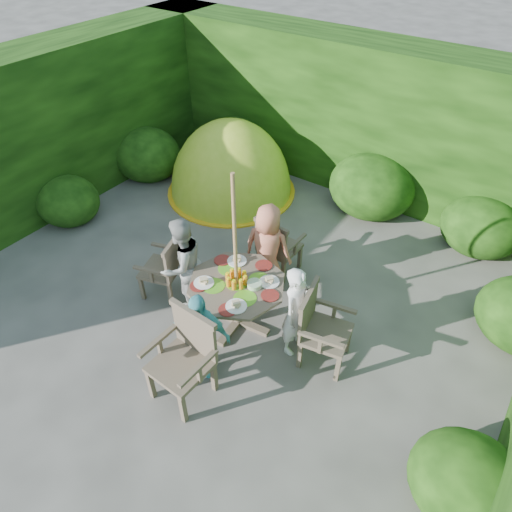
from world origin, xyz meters
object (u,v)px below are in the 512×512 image
Objects in this scene: garden_chair_left at (166,266)px; child_back at (268,249)px; parasol_pole at (236,258)px; dome_tent at (231,191)px; child_front at (200,335)px; garden_chair_front at (186,356)px; garden_chair_back at (277,246)px; garden_chair_right at (320,327)px; child_left at (182,264)px; patio_table at (237,290)px; child_right at (297,312)px.

child_back reaches higher than garden_chair_left.
parasol_pole is 3.35m from dome_tent.
garden_chair_front is at bearing -103.30° from child_front.
garden_chair_back is 2.36m from dome_tent.
parasol_pole is 1.67× the size of child_back.
garden_chair_right reaches higher than garden_chair_back.
garden_chair_right is 0.74× the size of child_back.
parasol_pole reaches higher than child_left.
patio_table is at bearing 19.41° from parasol_pole.
child_front is 3.90m from dome_tent.
patio_table is at bearing 82.02° from child_back.
child_left is (-1.88, -0.21, 0.14)m from garden_chair_right.
child_back is 2.61m from dome_tent.
garden_chair_left is at bearing 127.40° from child_front.
parasol_pole is 2.10× the size of garden_chair_front.
child_right is (-0.29, -0.03, 0.10)m from garden_chair_right.
parasol_pole reaches higher than child_back.
garden_chair_right is 1.37m from child_back.
child_front reaches higher than garden_chair_left.
child_right is 1.13m from child_back.
child_front is at bearing 144.05° from child_right.
child_left reaches higher than patio_table.
dome_tent is at bearing -55.46° from child_back.
garden_chair_front is (1.23, -0.97, 0.08)m from garden_chair_left.
child_right is 0.93× the size of child_left.
garden_chair_left is 0.77× the size of child_front.
child_front is (0.09, -0.80, -0.00)m from patio_table.
garden_chair_right is 0.93× the size of garden_chair_front.
garden_chair_front is at bearing -82.66° from parasol_pole.
garden_chair_left is 2.75m from dome_tent.
patio_table is at bearing 84.71° from garden_chair_right.
child_right is 0.47× the size of dome_tent.
dome_tent is (-2.01, 2.44, -1.10)m from parasol_pole.
child_back is at bearing 145.24° from child_left.
child_right is at bearing 100.24° from child_left.
dome_tent is at bearing 52.54° from child_right.
child_back reaches higher than patio_table.
dome_tent is at bearing -178.07° from garden_chair_left.
parasol_pole is at bearing 81.72° from child_back.
child_right is at bearing 134.24° from garden_chair_back.
patio_table is at bearing 100.31° from child_left.
dome_tent is (-2.81, 2.35, -0.62)m from child_right.
child_back is 1.11× the size of child_front.
parasol_pole is at bearing 84.76° from garden_chair_right.
child_back is (-0.10, 0.79, 0.06)m from patio_table.
garden_chair_back is 1.36m from child_left.
garden_chair_front is at bearing 47.04° from child_left.
child_left reaches higher than garden_chair_front.
child_left reaches higher than child_right.
child_left is 1.13m from child_front.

